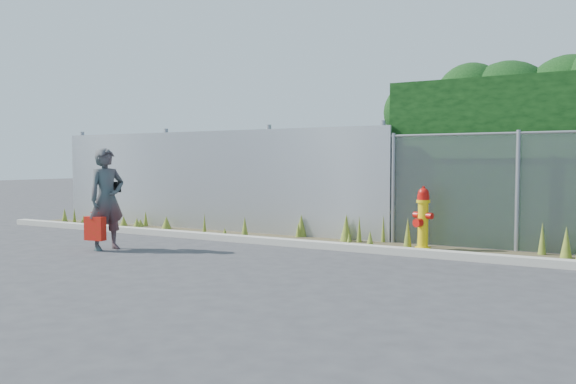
{
  "coord_description": "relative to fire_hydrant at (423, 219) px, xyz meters",
  "views": [
    {
      "loc": [
        4.33,
        -7.05,
        1.51
      ],
      "look_at": [
        -0.3,
        1.4,
        1.0
      ],
      "focal_mm": 35.0,
      "sensor_mm": 36.0,
      "label": 1
    }
  ],
  "objects": [
    {
      "name": "ground",
      "position": [
        -1.77,
        -2.44,
        -0.53
      ],
      "size": [
        80.0,
        80.0,
        0.0
      ],
      "primitive_type": "plane",
      "color": "#353437",
      "rests_on": "ground"
    },
    {
      "name": "red_tote_bag",
      "position": [
        -4.87,
        -2.76,
        -0.15
      ],
      "size": [
        0.37,
        0.14,
        0.48
      ],
      "rotation": [
        0.0,
        0.0,
        0.11
      ],
      "color": "#A32209"
    },
    {
      "name": "black_shoulder_bag",
      "position": [
        -4.84,
        -2.35,
        0.54
      ],
      "size": [
        0.25,
        0.1,
        0.18
      ],
      "rotation": [
        0.0,
        0.0,
        0.01
      ],
      "color": "black"
    },
    {
      "name": "corrugated_fence",
      "position": [
        -5.01,
        0.56,
        0.57
      ],
      "size": [
        8.5,
        0.21,
        2.3
      ],
      "color": "#ACAEB3",
      "rests_on": "ground"
    },
    {
      "name": "curb",
      "position": [
        -1.77,
        -0.64,
        -0.47
      ],
      "size": [
        16.0,
        0.22,
        0.12
      ],
      "primitive_type": "cube",
      "color": "#A9A698",
      "rests_on": "ground"
    },
    {
      "name": "fire_hydrant",
      "position": [
        0.0,
        0.0,
        0.0
      ],
      "size": [
        0.37,
        0.33,
        1.1
      ],
      "rotation": [
        0.0,
        0.0,
        -0.38
      ],
      "color": "yellow",
      "rests_on": "ground"
    },
    {
      "name": "woman",
      "position": [
        -4.81,
        -2.54,
        0.34
      ],
      "size": [
        0.57,
        0.73,
        1.76
      ],
      "primitive_type": "imported",
      "rotation": [
        0.0,
        0.0,
        1.32
      ],
      "color": "#0F6564",
      "rests_on": "ground"
    },
    {
      "name": "weed_strip",
      "position": [
        -1.93,
        -0.02,
        -0.41
      ],
      "size": [
        16.0,
        1.24,
        0.53
      ],
      "color": "#423925",
      "rests_on": "ground"
    }
  ]
}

